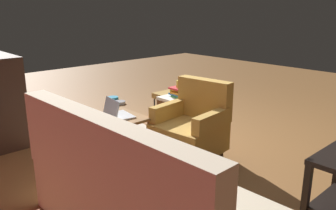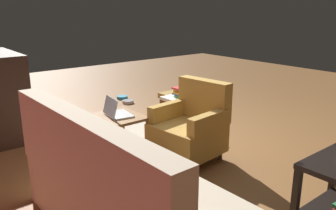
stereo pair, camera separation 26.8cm
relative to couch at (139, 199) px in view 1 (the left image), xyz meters
The scene contains 13 objects.
ground 2.13m from the couch, 57.16° to the right, with size 12.00×12.00×0.00m, color brown.
couch is the anchor object (origin of this frame).
armchair 1.50m from the couch, 61.17° to the right, with size 0.74×0.75×0.87m.
laptop_desk 1.48m from the couch, 30.37° to the right, with size 0.56×0.44×0.48m.
laptop 1.48m from the couch, 28.86° to the right, with size 0.35×0.30×0.21m.
wicker_hamper 2.33m from the couch, 51.77° to the right, with size 0.45×0.45×0.48m.
book_stack_hamper 2.34m from the couch, 51.75° to the right, with size 0.27×0.20×0.13m.
yellow_mug 2.35m from the couch, 51.53° to the right, with size 0.08×0.08×0.10m, color #E5D14C.
tv_remote 2.45m from the couch, 51.09° to the right, with size 0.05×0.16×0.02m, color #262628.
ottoman 3.00m from the couch, 47.22° to the right, with size 0.40×0.40×0.36m.
circular_rug 2.30m from the couch, 23.51° to the right, with size 1.44×1.44×0.01m, color beige.
pet_bowl_steel 3.72m from the couch, 32.73° to the right, with size 0.20×0.20×0.05m, color silver.
pet_bowl_teal 4.04m from the couch, 31.19° to the right, with size 0.20×0.20×0.05m, color teal.
Camera 1 is at (-2.89, 3.10, 1.65)m, focal length 36.90 mm.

